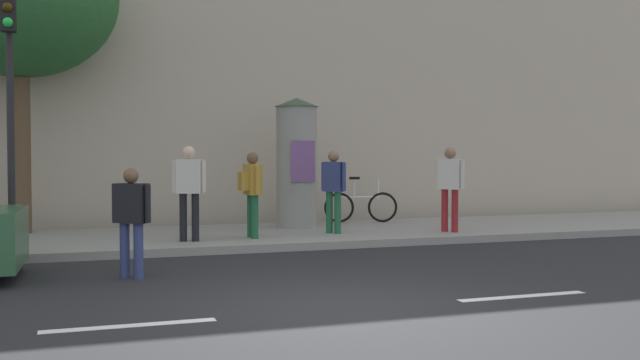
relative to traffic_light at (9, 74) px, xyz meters
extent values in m
plane|color=#232326|center=(3.86, -5.24, -3.09)|extent=(80.00, 80.00, 0.00)
cube|color=gray|center=(3.86, 1.76, -3.02)|extent=(36.00, 4.00, 0.15)
cube|color=silver|center=(1.46, -5.24, -3.09)|extent=(1.80, 0.16, 0.01)
cube|color=silver|center=(6.26, -5.24, -3.09)|extent=(1.80, 0.16, 0.01)
cube|color=#B7A893|center=(3.86, 6.76, 1.92)|extent=(36.00, 5.00, 10.01)
cylinder|color=black|center=(0.00, 0.11, -1.13)|extent=(0.12, 0.12, 3.63)
cube|color=black|center=(0.00, -0.07, 1.06)|extent=(0.24, 0.24, 0.75)
sphere|color=#3C2906|center=(0.00, -0.20, 1.06)|extent=(0.16, 0.16, 0.16)
sphere|color=green|center=(0.00, -0.20, 0.82)|extent=(0.16, 0.16, 0.16)
cylinder|color=gray|center=(5.73, 2.59, -1.60)|extent=(0.91, 0.91, 2.69)
cone|color=#334C33|center=(5.73, 2.59, -0.15)|extent=(1.00, 1.00, 0.20)
cube|color=#724C84|center=(5.73, 2.12, -1.46)|extent=(0.54, 0.02, 0.90)
cylinder|color=brown|center=(0.01, 3.19, -1.34)|extent=(0.34, 0.34, 3.21)
cylinder|color=navy|center=(1.82, -2.33, -2.69)|extent=(0.14, 0.14, 0.80)
cylinder|color=navy|center=(1.64, -2.17, -2.69)|extent=(0.14, 0.14, 0.80)
cube|color=black|center=(1.73, -2.25, -2.01)|extent=(0.52, 0.50, 0.57)
cylinder|color=black|center=(1.95, -2.45, -2.01)|extent=(0.09, 0.09, 0.54)
cylinder|color=black|center=(1.52, -2.06, -2.01)|extent=(0.09, 0.09, 0.54)
sphere|color=brown|center=(1.73, -2.25, -1.61)|extent=(0.22, 0.22, 0.22)
cylinder|color=#1E5938|center=(4.27, 0.95, -2.52)|extent=(0.14, 0.14, 0.84)
cylinder|color=#1E5938|center=(4.30, 0.71, -2.52)|extent=(0.14, 0.14, 0.84)
cube|color=#B78C33|center=(4.29, 0.83, -1.80)|extent=(0.28, 0.51, 0.60)
cylinder|color=#B78C33|center=(4.26, 1.12, -1.80)|extent=(0.09, 0.09, 0.57)
cylinder|color=#B78C33|center=(4.31, 0.54, -1.80)|extent=(0.09, 0.09, 0.57)
sphere|color=brown|center=(4.29, 0.83, -1.38)|extent=(0.23, 0.23, 0.23)
cube|color=#B78C33|center=(4.11, 0.82, -1.83)|extent=(0.18, 0.29, 0.36)
cylinder|color=maroon|center=(8.39, 0.64, -2.49)|extent=(0.14, 0.14, 0.90)
cylinder|color=maroon|center=(8.53, 0.47, -2.49)|extent=(0.14, 0.14, 0.90)
cube|color=silver|center=(8.46, 0.55, -1.72)|extent=(0.47, 0.49, 0.64)
cylinder|color=silver|center=(8.29, 0.76, -1.72)|extent=(0.09, 0.09, 0.60)
cylinder|color=silver|center=(8.64, 0.35, -1.72)|extent=(0.09, 0.09, 0.60)
sphere|color=#8C664C|center=(8.46, 0.55, -1.29)|extent=(0.24, 0.24, 0.24)
cube|color=#724C84|center=(8.60, 0.67, -1.76)|extent=(0.30, 0.32, 0.36)
cylinder|color=#1E5938|center=(6.00, 1.16, -2.51)|extent=(0.14, 0.14, 0.86)
cylinder|color=#1E5938|center=(6.12, 1.01, -2.51)|extent=(0.14, 0.14, 0.86)
cube|color=navy|center=(6.06, 1.09, -1.77)|extent=(0.43, 0.45, 0.61)
cylinder|color=navy|center=(5.90, 1.27, -1.77)|extent=(0.09, 0.09, 0.58)
cylinder|color=navy|center=(6.21, 0.90, -1.77)|extent=(0.09, 0.09, 0.58)
sphere|color=#8C664C|center=(6.06, 1.09, -1.35)|extent=(0.23, 0.23, 0.23)
cylinder|color=black|center=(2.92, 0.72, -2.49)|extent=(0.14, 0.14, 0.90)
cylinder|color=black|center=(3.14, 0.65, -2.49)|extent=(0.14, 0.14, 0.90)
cube|color=silver|center=(3.03, 0.69, -1.72)|extent=(0.51, 0.38, 0.64)
cylinder|color=silver|center=(2.77, 0.78, -1.72)|extent=(0.09, 0.09, 0.61)
cylinder|color=silver|center=(3.29, 0.60, -1.72)|extent=(0.09, 0.09, 0.61)
sphere|color=beige|center=(3.03, 0.69, -1.28)|extent=(0.24, 0.24, 0.24)
cube|color=#724C84|center=(3.09, 0.86, -1.75)|extent=(0.32, 0.24, 0.36)
torus|color=black|center=(6.99, 3.22, -2.58)|extent=(0.72, 0.22, 0.72)
torus|color=black|center=(8.01, 2.99, -2.58)|extent=(0.72, 0.22, 0.72)
cylinder|color=silver|center=(7.50, 3.11, -2.33)|extent=(0.93, 0.25, 0.04)
cylinder|color=silver|center=(7.34, 3.14, -2.13)|extent=(0.04, 0.04, 0.45)
cylinder|color=silver|center=(7.91, 3.01, -2.13)|extent=(0.04, 0.04, 0.50)
cube|color=black|center=(7.34, 3.14, -1.88)|extent=(0.26, 0.15, 0.06)
camera|label=1|loc=(0.85, -13.06, -1.29)|focal=41.24mm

